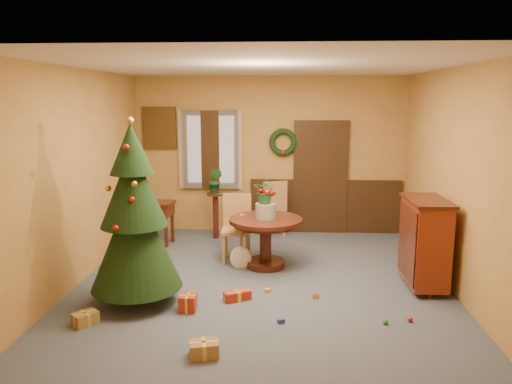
# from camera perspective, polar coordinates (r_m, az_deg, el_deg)

# --- Properties ---
(room_envelope) EXTENTS (5.50, 5.50, 5.50)m
(room_envelope) POSITION_cam_1_polar(r_m,az_deg,el_deg) (9.31, 2.80, 2.14)
(room_envelope) COLOR #3C4657
(room_envelope) RESTS_ON ground
(dining_table) EXTENTS (1.09, 1.09, 0.75)m
(dining_table) POSITION_cam_1_polar(r_m,az_deg,el_deg) (7.44, 1.11, -4.71)
(dining_table) COLOR black
(dining_table) RESTS_ON floor
(urn) EXTENTS (0.30, 0.30, 0.22)m
(urn) POSITION_cam_1_polar(r_m,az_deg,el_deg) (7.35, 1.12, -2.18)
(urn) COLOR slate
(urn) RESTS_ON dining_table
(centerpiece_plant) EXTENTS (0.35, 0.30, 0.39)m
(centerpiece_plant) POSITION_cam_1_polar(r_m,az_deg,el_deg) (7.29, 1.13, 0.16)
(centerpiece_plant) COLOR #1E4C23
(centerpiece_plant) RESTS_ON urn
(chair_near) EXTENTS (0.45, 0.45, 1.02)m
(chair_near) POSITION_cam_1_polar(r_m,az_deg,el_deg) (7.80, -2.22, -3.80)
(chair_near) COLOR olive
(chair_near) RESTS_ON floor
(chair_far) EXTENTS (0.57, 0.57, 1.03)m
(chair_far) POSITION_cam_1_polar(r_m,az_deg,el_deg) (9.11, 1.95, -1.63)
(chair_far) COLOR olive
(chair_far) RESTS_ON floor
(guitar) EXTENTS (0.39, 0.53, 0.75)m
(guitar) POSITION_cam_1_polar(r_m,az_deg,el_deg) (7.42, -1.76, -5.89)
(guitar) COLOR #F3E6CB
(guitar) RESTS_ON floor
(plant_stand) EXTENTS (0.32, 0.32, 0.83)m
(plant_stand) POSITION_cam_1_polar(r_m,az_deg,el_deg) (8.98, -4.63, -2.11)
(plant_stand) COLOR black
(plant_stand) RESTS_ON floor
(stand_plant) EXTENTS (0.31, 0.28, 0.46)m
(stand_plant) POSITION_cam_1_polar(r_m,az_deg,el_deg) (8.87, -4.68, 1.30)
(stand_plant) COLOR #19471E
(stand_plant) RESTS_ON plant_stand
(christmas_tree) EXTENTS (1.11, 1.11, 2.29)m
(christmas_tree) POSITION_cam_1_polar(r_m,az_deg,el_deg) (6.19, -13.73, -2.82)
(christmas_tree) COLOR #382111
(christmas_tree) RESTS_ON floor
(writing_desk) EXTENTS (0.90, 0.53, 0.75)m
(writing_desk) POSITION_cam_1_polar(r_m,az_deg,el_deg) (8.80, -12.12, -2.22)
(writing_desk) COLOR black
(writing_desk) RESTS_ON floor
(sideboard) EXTENTS (0.52, 0.95, 1.21)m
(sideboard) POSITION_cam_1_polar(r_m,az_deg,el_deg) (6.97, 18.73, -5.29)
(sideboard) COLOR #57200A
(sideboard) RESTS_ON floor
(gift_a) EXTENTS (0.32, 0.27, 0.15)m
(gift_a) POSITION_cam_1_polar(r_m,az_deg,el_deg) (5.15, -5.97, -17.41)
(gift_a) COLOR brown
(gift_a) RESTS_ON floor
(gift_b) EXTENTS (0.20, 0.20, 0.20)m
(gift_b) POSITION_cam_1_polar(r_m,az_deg,el_deg) (6.13, -7.79, -12.46)
(gift_b) COLOR #9F2515
(gift_b) RESTS_ON floor
(gift_c) EXTENTS (0.31, 0.32, 0.14)m
(gift_c) POSITION_cam_1_polar(r_m,az_deg,el_deg) (6.07, -18.93, -13.51)
(gift_c) COLOR brown
(gift_c) RESTS_ON floor
(gift_d) EXTENTS (0.36, 0.28, 0.12)m
(gift_d) POSITION_cam_1_polar(r_m,az_deg,el_deg) (6.39, -2.13, -11.76)
(gift_d) COLOR #9F2515
(gift_d) RESTS_ON floor
(toy_a) EXTENTS (0.09, 0.08, 0.05)m
(toy_a) POSITION_cam_1_polar(r_m,az_deg,el_deg) (5.81, 2.87, -14.50)
(toy_a) COLOR #233E98
(toy_a) RESTS_ON floor
(toy_b) EXTENTS (0.06, 0.06, 0.06)m
(toy_b) POSITION_cam_1_polar(r_m,az_deg,el_deg) (5.96, 14.57, -14.16)
(toy_b) COLOR #248527
(toy_b) RESTS_ON floor
(toy_c) EXTENTS (0.09, 0.09, 0.05)m
(toy_c) POSITION_cam_1_polar(r_m,az_deg,el_deg) (6.63, 1.37, -11.21)
(toy_c) COLOR gold
(toy_c) RESTS_ON floor
(toy_d) EXTENTS (0.06, 0.06, 0.06)m
(toy_d) POSITION_cam_1_polar(r_m,az_deg,el_deg) (6.08, 17.20, -13.75)
(toy_d) COLOR red
(toy_d) RESTS_ON floor
(toy_e) EXTENTS (0.09, 0.07, 0.05)m
(toy_e) POSITION_cam_1_polar(r_m,az_deg,el_deg) (6.49, 6.83, -11.80)
(toy_e) COLOR gold
(toy_e) RESTS_ON floor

